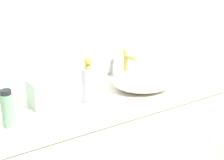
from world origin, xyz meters
TOP-DOWN VIEW (x-y plane):
  - bathroom_wall_rear at (0.00, 0.73)m, footprint 6.00×0.06m
  - sink_basin at (0.44, 0.39)m, footprint 0.37×0.32m
  - faucet at (0.44, 0.57)m, footprint 0.03×0.13m
  - soap_dispenser at (0.09, 0.39)m, footprint 0.07×0.07m
  - perfume_bottle at (-0.30, 0.34)m, footprint 0.05×0.05m
  - tissue_box at (-0.12, 0.46)m, footprint 0.13×0.13m
  - candle_jar at (0.80, 0.40)m, footprint 0.05×0.05m

SIDE VIEW (x-z plane):
  - candle_jar at x=0.80m, z-range 0.89..0.93m
  - sink_basin at x=0.44m, z-range 0.89..0.98m
  - tissue_box at x=-0.12m, z-range 0.88..1.05m
  - perfume_bottle at x=-0.30m, z-range 0.89..1.05m
  - soap_dispenser at x=0.09m, z-range 0.87..1.10m
  - faucet at x=0.44m, z-range 0.90..1.08m
  - bathroom_wall_rear at x=0.00m, z-range 0.00..2.60m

